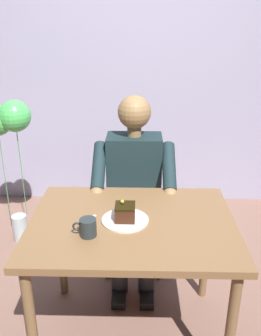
{
  "coord_description": "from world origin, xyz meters",
  "views": [
    {
      "loc": [
        -0.03,
        1.59,
        1.71
      ],
      "look_at": [
        0.01,
        -0.1,
        1.01
      ],
      "focal_mm": 38.62,
      "sensor_mm": 36.0,
      "label": 1
    }
  ],
  "objects_px": {
    "dining_table": "(132,236)",
    "chair": "(134,200)",
    "balloon_display": "(8,131)",
    "cake_slice": "(125,212)",
    "coffee_cup": "(88,227)",
    "seated_person": "(134,189)",
    "dessert_spoon": "(88,224)"
  },
  "relations": [
    {
      "from": "dining_table",
      "to": "seated_person",
      "type": "bearing_deg",
      "value": -90.0
    },
    {
      "from": "chair",
      "to": "coffee_cup",
      "type": "distance_m",
      "value": 0.95
    },
    {
      "from": "cake_slice",
      "to": "balloon_display",
      "type": "height_order",
      "value": "balloon_display"
    },
    {
      "from": "seated_person",
      "to": "cake_slice",
      "type": "distance_m",
      "value": 0.59
    },
    {
      "from": "seated_person",
      "to": "cake_slice",
      "type": "relative_size",
      "value": 12.24
    },
    {
      "from": "balloon_display",
      "to": "dining_table",
      "type": "bearing_deg",
      "value": 134.08
    },
    {
      "from": "chair",
      "to": "balloon_display",
      "type": "height_order",
      "value": "balloon_display"
    },
    {
      "from": "seated_person",
      "to": "coffee_cup",
      "type": "bearing_deg",
      "value": 73.82
    },
    {
      "from": "seated_person",
      "to": "balloon_display",
      "type": "xyz_separation_m",
      "value": [
        0.95,
        -0.41,
        0.27
      ]
    },
    {
      "from": "chair",
      "to": "cake_slice",
      "type": "distance_m",
      "value": 0.8
    },
    {
      "from": "seated_person",
      "to": "balloon_display",
      "type": "height_order",
      "value": "seated_person"
    },
    {
      "from": "dining_table",
      "to": "dessert_spoon",
      "type": "distance_m",
      "value": 0.24
    },
    {
      "from": "dining_table",
      "to": "coffee_cup",
      "type": "relative_size",
      "value": 9.1
    },
    {
      "from": "dining_table",
      "to": "coffee_cup",
      "type": "bearing_deg",
      "value": 33.74
    },
    {
      "from": "chair",
      "to": "cake_slice",
      "type": "relative_size",
      "value": 8.59
    },
    {
      "from": "cake_slice",
      "to": "coffee_cup",
      "type": "height_order",
      "value": "cake_slice"
    },
    {
      "from": "dining_table",
      "to": "cake_slice",
      "type": "xyz_separation_m",
      "value": [
        0.04,
        -0.0,
        0.14
      ]
    },
    {
      "from": "chair",
      "to": "coffee_cup",
      "type": "height_order",
      "value": "chair"
    },
    {
      "from": "chair",
      "to": "seated_person",
      "type": "bearing_deg",
      "value": 90.0
    },
    {
      "from": "cake_slice",
      "to": "coffee_cup",
      "type": "bearing_deg",
      "value": 39.39
    },
    {
      "from": "dessert_spoon",
      "to": "balloon_display",
      "type": "bearing_deg",
      "value": -54.25
    },
    {
      "from": "coffee_cup",
      "to": "balloon_display",
      "type": "distance_m",
      "value": 1.36
    },
    {
      "from": "dining_table",
      "to": "balloon_display",
      "type": "distance_m",
      "value": 1.4
    },
    {
      "from": "chair",
      "to": "dessert_spoon",
      "type": "bearing_deg",
      "value": 74.43
    },
    {
      "from": "dining_table",
      "to": "dessert_spoon",
      "type": "xyz_separation_m",
      "value": [
        0.22,
        0.04,
        0.1
      ]
    },
    {
      "from": "chair",
      "to": "seated_person",
      "type": "xyz_separation_m",
      "value": [
        0.0,
        0.17,
        0.17
      ]
    },
    {
      "from": "cake_slice",
      "to": "balloon_display",
      "type": "xyz_separation_m",
      "value": [
        0.92,
        -0.98,
        0.12
      ]
    },
    {
      "from": "dining_table",
      "to": "chair",
      "type": "bearing_deg",
      "value": -90.0
    },
    {
      "from": "dining_table",
      "to": "balloon_display",
      "type": "relative_size",
      "value": 0.9
    },
    {
      "from": "cake_slice",
      "to": "coffee_cup",
      "type": "relative_size",
      "value": 0.9
    },
    {
      "from": "chair",
      "to": "balloon_display",
      "type": "distance_m",
      "value": 1.08
    },
    {
      "from": "dessert_spoon",
      "to": "dining_table",
      "type": "bearing_deg",
      "value": -169.9
    }
  ]
}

